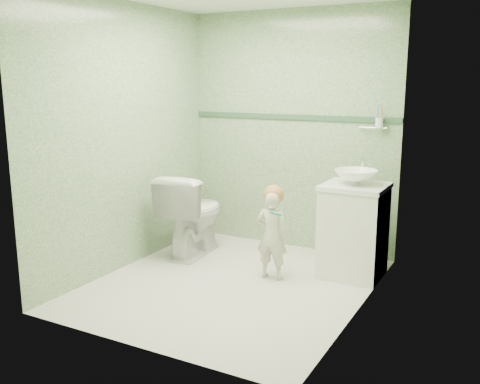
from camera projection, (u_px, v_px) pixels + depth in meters
The scene contains 12 objects.
ground at pixel (232, 284), 4.55m from camera, with size 2.50×2.50×0.00m, color silver.
room_shell at pixel (231, 145), 4.30m from camera, with size 2.50×2.54×2.40m.
trim_stripe at pixel (291, 117), 5.34m from camera, with size 2.20×0.02×0.05m, color #31543B.
vanity at pixel (353, 232), 4.68m from camera, with size 0.52×0.50×0.80m, color silver.
counter at pixel (355, 187), 4.60m from camera, with size 0.54×0.52×0.04m, color white.
basin at pixel (356, 177), 4.58m from camera, with size 0.37×0.37×0.13m, color white.
faucet at pixel (362, 165), 4.72m from camera, with size 0.03×0.13×0.18m.
cup_holder at pixel (378, 123), 4.88m from camera, with size 0.26×0.07×0.21m.
toilet at pixel (193, 214), 5.27m from camera, with size 0.46×0.81×0.82m, color white.
toddler at pixel (272, 235), 4.62m from camera, with size 0.29×0.19×0.78m, color beige.
hair_cap at pixel (274, 195), 4.56m from camera, with size 0.17×0.17×0.17m, color #B0723B.
teal_toothbrush at pixel (275, 213), 4.43m from camera, with size 0.11×0.13×0.08m.
Camera 1 is at (2.09, -3.74, 1.72)m, focal length 39.77 mm.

